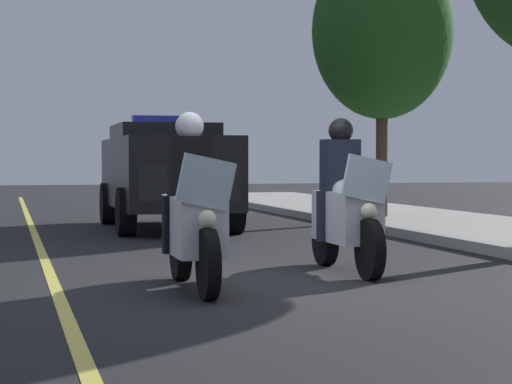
{
  "coord_description": "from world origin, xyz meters",
  "views": [
    {
      "loc": [
        9.29,
        -2.63,
        1.25
      ],
      "look_at": [
        -0.94,
        0.0,
        0.9
      ],
      "focal_mm": 68.26,
      "sensor_mm": 36.0,
      "label": 1
    }
  ],
  "objects": [
    {
      "name": "ground_plane",
      "position": [
        0.0,
        0.0,
        0.0
      ],
      "size": [
        80.0,
        80.0,
        0.0
      ],
      "primitive_type": "plane",
      "color": "black"
    },
    {
      "name": "lane_stripe_center",
      "position": [
        0.0,
        -2.18,
        0.0
      ],
      "size": [
        48.0,
        0.12,
        0.01
      ],
      "primitive_type": "cube",
      "color": "#E0D14C",
      "rests_on": "ground"
    },
    {
      "name": "police_motorcycle_lead_left",
      "position": [
        0.08,
        -0.89,
        0.7
      ],
      "size": [
        2.14,
        0.56,
        1.72
      ],
      "color": "black",
      "rests_on": "ground"
    },
    {
      "name": "police_motorcycle_lead_right",
      "position": [
        -0.89,
        1.02,
        0.7
      ],
      "size": [
        2.14,
        0.56,
        1.72
      ],
      "color": "black",
      "rests_on": "ground"
    },
    {
      "name": "police_suv",
      "position": [
        -8.18,
        0.18,
        1.07
      ],
      "size": [
        4.93,
        2.12,
        2.05
      ],
      "color": "black",
      "rests_on": "ground"
    },
    {
      "name": "tree_far_back",
      "position": [
        -9.2,
        4.77,
        3.85
      ],
      "size": [
        2.85,
        2.85,
        5.54
      ],
      "color": "#42301E",
      "rests_on": "sidewalk_strip"
    }
  ]
}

